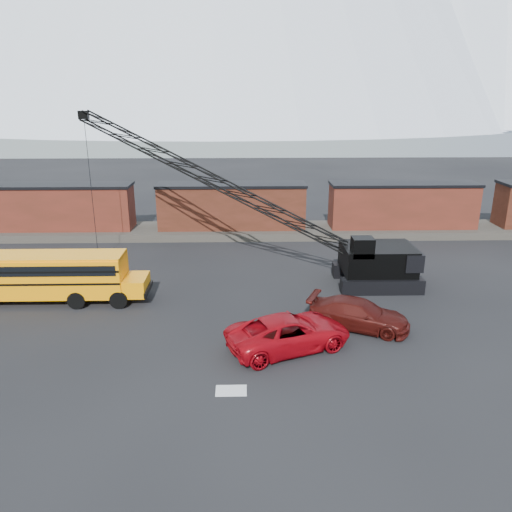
# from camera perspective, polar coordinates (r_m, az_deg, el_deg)

# --- Properties ---
(ground) EXTENTS (160.00, 160.00, 0.00)m
(ground) POSITION_cam_1_polar(r_m,az_deg,el_deg) (26.77, -3.74, -10.42)
(ground) COLOR black
(ground) RESTS_ON ground
(gravel_berm) EXTENTS (120.00, 5.00, 0.70)m
(gravel_berm) POSITION_cam_1_polar(r_m,az_deg,el_deg) (47.17, -2.74, 2.87)
(gravel_berm) COLOR #48433B
(gravel_berm) RESTS_ON ground
(boxcar_west_near) EXTENTS (13.70, 3.10, 4.17)m
(boxcar_west_near) POSITION_cam_1_polar(r_m,az_deg,el_deg) (49.63, -21.67, 5.24)
(boxcar_west_near) COLOR #441D13
(boxcar_west_near) RESTS_ON gravel_berm
(boxcar_mid) EXTENTS (13.70, 3.10, 4.17)m
(boxcar_mid) POSITION_cam_1_polar(r_m,az_deg,el_deg) (46.59, -2.79, 5.74)
(boxcar_mid) COLOR #532217
(boxcar_mid) RESTS_ON gravel_berm
(boxcar_east_near) EXTENTS (13.70, 3.10, 4.17)m
(boxcar_east_near) POSITION_cam_1_polar(r_m,az_deg,el_deg) (48.89, 16.41, 5.61)
(boxcar_east_near) COLOR #441D13
(boxcar_east_near) RESTS_ON gravel_berm
(snow_patch) EXTENTS (1.40, 0.90, 0.02)m
(snow_patch) POSITION_cam_1_polar(r_m,az_deg,el_deg) (23.32, -2.86, -15.11)
(snow_patch) COLOR silver
(snow_patch) RESTS_ON ground
(school_bus) EXTENTS (11.65, 2.65, 3.19)m
(school_bus) POSITION_cam_1_polar(r_m,az_deg,el_deg) (34.14, -22.42, -2.05)
(school_bus) COLOR #FF9405
(school_bus) RESTS_ON ground
(red_pickup) EXTENTS (7.22, 5.27, 1.82)m
(red_pickup) POSITION_cam_1_polar(r_m,az_deg,el_deg) (26.32, 3.79, -8.71)
(red_pickup) COLOR #A20711
(red_pickup) RESTS_ON ground
(maroon_suv) EXTENTS (6.17, 4.44, 1.66)m
(maroon_suv) POSITION_cam_1_polar(r_m,az_deg,el_deg) (29.07, 11.64, -6.53)
(maroon_suv) COLOR #3F0E0B
(maroon_suv) RESTS_ON ground
(crawler_crane) EXTENTS (24.12, 8.31, 11.73)m
(crawler_crane) POSITION_cam_1_polar(r_m,az_deg,el_deg) (35.85, -4.45, 8.36)
(crawler_crane) COLOR black
(crawler_crane) RESTS_ON ground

